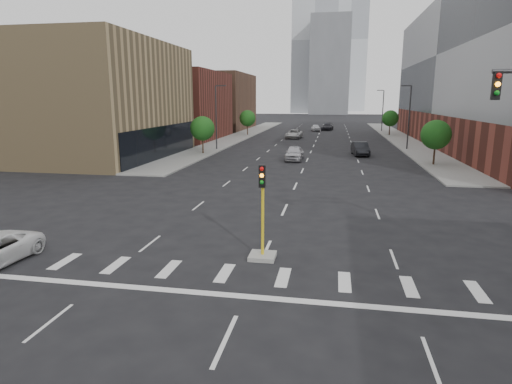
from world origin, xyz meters
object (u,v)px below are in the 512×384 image
(car_deep_right, at_px, (327,127))
(car_distant, at_px, (316,128))
(car_mid_right, at_px, (360,149))
(median_traffic_signal, at_px, (262,238))
(car_near_left, at_px, (294,153))
(car_far_left, at_px, (294,134))

(car_deep_right, distance_m, car_distant, 3.89)
(car_mid_right, relative_size, car_deep_right, 0.94)
(car_mid_right, relative_size, car_distant, 1.18)
(median_traffic_signal, height_order, car_near_left, median_traffic_signal)
(car_near_left, relative_size, car_mid_right, 0.97)
(car_near_left, distance_m, car_distant, 48.06)
(car_mid_right, xyz_separation_m, car_distant, (-7.60, 41.98, -0.11))
(median_traffic_signal, xyz_separation_m, car_mid_right, (6.51, 38.64, -0.12))
(median_traffic_signal, relative_size, car_distant, 1.00)
(car_distant, bearing_deg, car_near_left, -99.03)
(car_deep_right, height_order, car_distant, car_deep_right)
(car_near_left, bearing_deg, car_distant, 89.90)
(median_traffic_signal, bearing_deg, car_deep_right, 88.97)
(car_near_left, height_order, car_deep_right, car_near_left)
(car_near_left, height_order, car_far_left, car_near_left)
(car_near_left, relative_size, car_far_left, 0.87)
(car_near_left, bearing_deg, car_far_left, 95.77)
(median_traffic_signal, distance_m, car_deep_right, 83.54)
(median_traffic_signal, relative_size, car_near_left, 0.87)
(median_traffic_signal, relative_size, car_deep_right, 0.80)
(car_mid_right, height_order, car_deep_right, car_mid_right)
(car_deep_right, bearing_deg, car_mid_right, -74.81)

